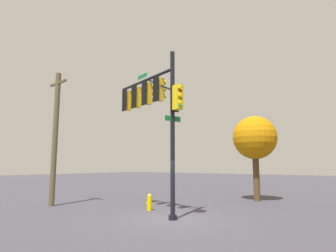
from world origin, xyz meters
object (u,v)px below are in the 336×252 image
object	(u,v)px
signal_pole_assembly	(154,103)
utility_pole	(55,136)
fire_hydrant	(149,202)
tree_near	(255,138)

from	to	relation	value
signal_pole_assembly	utility_pole	xyz separation A→B (m)	(6.44, 1.31, -1.31)
signal_pole_assembly	fire_hydrant	bearing A→B (deg)	-42.08
tree_near	fire_hydrant	bearing A→B (deg)	66.67
signal_pole_assembly	tree_near	world-z (taller)	signal_pole_assembly
utility_pole	tree_near	world-z (taller)	utility_pole
signal_pole_assembly	tree_near	bearing A→B (deg)	-104.73
fire_hydrant	tree_near	world-z (taller)	tree_near
signal_pole_assembly	fire_hydrant	xyz separation A→B (m)	(0.97, -0.87, -4.91)
utility_pole	tree_near	size ratio (longest dim) A/B	1.40
signal_pole_assembly	utility_pole	world-z (taller)	utility_pole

